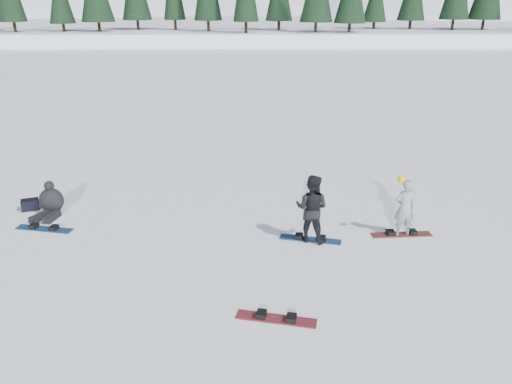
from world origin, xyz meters
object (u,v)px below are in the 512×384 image
(snowboarder_woman, at_px, (405,207))
(snowboard_loose_c, at_px, (44,229))
(snowboarder_man, at_px, (312,208))
(seated_rider, at_px, (51,201))
(gear_bag, at_px, (30,205))
(snowboard_loose_b, at_px, (276,319))

(snowboarder_woman, relative_size, snowboard_loose_c, 1.08)
(snowboarder_man, relative_size, seated_rider, 1.44)
(snowboarder_woman, relative_size, seated_rider, 1.38)
(gear_bag, bearing_deg, snowboarder_woman, -9.73)
(snowboarder_woman, height_order, snowboard_loose_c, snowboarder_woman)
(gear_bag, bearing_deg, seated_rider, -20.32)
(snowboarder_man, bearing_deg, gear_bag, 8.48)
(gear_bag, bearing_deg, snowboard_loose_b, -37.87)
(seated_rider, relative_size, gear_bag, 2.61)
(gear_bag, height_order, snowboard_loose_b, gear_bag)
(snowboarder_man, height_order, seated_rider, snowboarder_man)
(snowboard_loose_b, distance_m, snowboard_loose_c, 6.93)
(snowboard_loose_c, bearing_deg, snowboard_loose_b, -22.37)
(snowboard_loose_c, bearing_deg, snowboarder_man, 5.96)
(snowboarder_woman, bearing_deg, snowboard_loose_c, -12.41)
(snowboard_loose_b, bearing_deg, snowboard_loose_c, 158.66)
(snowboard_loose_b, bearing_deg, seated_rider, 153.01)
(snowboarder_woman, xyz_separation_m, seated_rider, (-9.21, 1.44, -0.40))
(snowboarder_man, xyz_separation_m, snowboard_loose_c, (-6.74, 0.66, -0.83))
(snowboarder_man, xyz_separation_m, seated_rider, (-6.91, 1.68, -0.49))
(snowboarder_woman, relative_size, snowboard_loose_b, 1.08)
(gear_bag, bearing_deg, snowboard_loose_c, -55.95)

